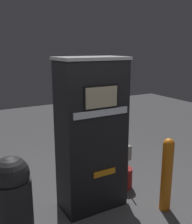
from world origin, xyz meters
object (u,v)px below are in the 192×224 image
object	(u,v)px
trash_bin	(13,198)
safety_bollard	(167,173)
squeegee_bucket	(124,177)
gas_pump	(92,135)

from	to	relation	value
trash_bin	safety_bollard	bearing A→B (deg)	-13.29
safety_bollard	squeegee_bucket	size ratio (longest dim) A/B	1.44
gas_pump	trash_bin	distance (m)	1.24
gas_pump	safety_bollard	distance (m)	1.14
trash_bin	squeegee_bucket	distance (m)	1.85
gas_pump	squeegee_bucket	bearing A→B (deg)	13.72
trash_bin	gas_pump	bearing A→B (deg)	7.44
safety_bollard	trash_bin	bearing A→B (deg)	166.71
gas_pump	squeegee_bucket	xyz separation A→B (m)	(0.67, 0.16, -0.88)
safety_bollard	trash_bin	xyz separation A→B (m)	(-1.95, 0.46, -0.03)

